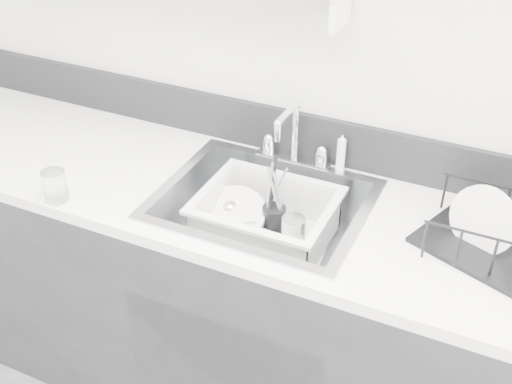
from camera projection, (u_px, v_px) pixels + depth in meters
The scene contains 14 objects.
room_shell at pixel (37, 54), 0.94m from camera, with size 3.50×3.00×2.60m.
counter_run at pixel (262, 309), 2.23m from camera, with size 3.20×0.62×0.92m.
backsplash at pixel (300, 135), 2.15m from camera, with size 3.20×0.02×0.16m, color black.
sink at pixel (263, 223), 2.02m from camera, with size 0.64×0.52×0.20m, color silver, non-canonical shape.
faucet at pixel (294, 147), 2.12m from camera, with size 0.26×0.18×0.23m.
side_sprayer at pixel (341, 153), 2.06m from camera, with size 0.03×0.03×0.14m, color silver.
wash_tub at pixel (266, 220), 2.03m from camera, with size 0.42×0.34×0.16m, color silver, non-canonical shape.
plate_stack at pixel (234, 223), 2.08m from camera, with size 0.27×0.27×0.11m.
utensil_cup at pixel (274, 217), 2.06m from camera, with size 0.08×0.08×0.26m.
ladle at pixel (240, 224), 2.06m from camera, with size 0.25×0.09×0.07m, color silver, non-canonical shape.
tumbler_in_tub at pixel (293, 233), 1.99m from camera, with size 0.08×0.08×0.11m, color white.
tumbler_counter at pixel (55, 186), 1.94m from camera, with size 0.07×0.07×0.10m, color white.
dish_rack at pixel (500, 230), 1.73m from camera, with size 0.39×0.29×0.14m, color black, non-canonical shape.
bowl_small at pixel (277, 250), 1.98m from camera, with size 0.10×0.10×0.03m, color white.
Camera 1 is at (0.67, -0.28, 2.04)m, focal length 45.00 mm.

